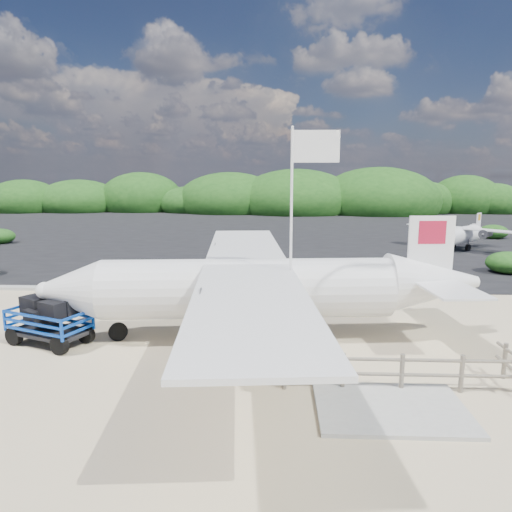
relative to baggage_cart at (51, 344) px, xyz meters
The scene contains 12 objects.
ground 5.11m from the baggage_cart, 24.53° to the left, with size 160.00×160.00×0.00m, color beige.
asphalt_apron 32.45m from the baggage_cart, 81.77° to the left, with size 90.00×50.00×0.04m, color #B2B2B2, non-canonical shape.
walkway_pad 10.86m from the baggage_cart, 20.92° to the right, with size 3.50×2.50×0.10m, color #B2B2B2, non-canonical shape.
vegetation_band 57.31m from the baggage_cart, 85.35° to the left, with size 124.00×8.00×4.40m, color #B2B2B2, non-canonical shape.
fence 11.03m from the baggage_cart, 15.13° to the right, with size 6.40×2.00×1.10m, color #B2B2B2, non-canonical shape.
baggage_cart is the anchor object (origin of this frame).
flagpole 7.86m from the baggage_cart, ahead, with size 1.38×0.57×6.88m, color white, non-canonical shape.
signboard 7.94m from the baggage_cart, 18.66° to the left, with size 1.74×0.16×1.43m, color #591C19, non-canonical shape.
crew_a 6.23m from the baggage_cart, 28.45° to the left, with size 0.68×0.45×1.87m, color #151C50.
crew_b 9.55m from the baggage_cart, 35.52° to the left, with size 0.83×0.65×1.71m, color #151C50.
aircraft_large 29.88m from the baggage_cart, 46.22° to the left, with size 17.63×17.63×5.29m, color #B2B2B2, non-canonical shape.
aircraft_small 33.43m from the baggage_cart, 107.26° to the left, with size 7.00×7.00×2.52m, color #B2B2B2, non-canonical shape.
Camera 1 is at (2.78, -16.11, 5.45)m, focal length 32.00 mm.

